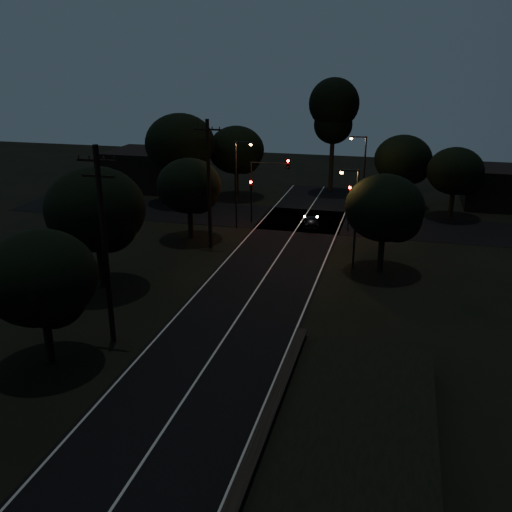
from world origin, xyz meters
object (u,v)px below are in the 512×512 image
Objects in this scene: signal_mast at (269,179)px; streetlight_c at (354,212)px; utility_pole_mid at (105,244)px; tall_pine at (334,110)px; signal_left at (251,193)px; utility_pole_far at (209,183)px; streetlight_a at (238,179)px; signal_right at (349,199)px; streetlight_b at (362,172)px; car at (311,222)px.

streetlight_c is (8.74, -9.99, 0.01)m from signal_mast.
utility_pole_mid reaches higher than streetlight_c.
tall_pine is 17.26m from signal_left.
streetlight_a is at bearing 83.41° from utility_pole_far.
streetlight_a reaches higher than signal_right.
utility_pole_far is 24.34m from tall_pine.
utility_pole_far reaches higher than signal_left.
streetlight_b is (0.71, 4.01, 1.80)m from signal_right.
signal_left is 1.00× the size of signal_right.
signal_mast is (-7.51, 0.00, 1.50)m from signal_right.
signal_right is 0.66× the size of signal_mast.
utility_pole_mid is 25.19m from signal_left.
streetlight_a is at bearing -140.23° from signal_mast.
streetlight_c is at bearing -35.69° from streetlight_a.
signal_left is at bearing -13.03° from car.
signal_right is (9.20, 0.00, 0.00)m from signal_left.
streetlight_c is at bearing 51.74° from utility_pole_mid.
utility_pole_mid is 2.68× the size of signal_left.
utility_pole_mid is 1.47× the size of streetlight_c.
signal_right is at bearing 11.34° from streetlight_a.
signal_mast is 1.86× the size of car.
streetlight_b is (11.31, 12.00, -0.85)m from utility_pole_far.
streetlight_b is (9.91, 4.01, 1.80)m from signal_left.
signal_mast is at bearing 0.13° from signal_left.
signal_left is 14.52m from streetlight_c.
car is at bearing -3.16° from signal_mast.
streetlight_a is 12.19m from streetlight_b.
utility_pole_mid is 25.22m from signal_mast.
streetlight_b reaches higher than signal_mast.
streetlight_b is at bearing 22.05° from signal_left.
signal_right is 0.55× the size of streetlight_c.
utility_pole_mid is 27.30m from signal_right.
signal_right reaches higher than car.
utility_pole_far is 12.05m from streetlight_c.
signal_right is 0.51× the size of streetlight_b.
streetlight_a is 1.07× the size of streetlight_c.
signal_right is 4.45m from streetlight_b.
signal_right is 10.18m from streetlight_c.
signal_left is (1.40, 24.99, -2.90)m from utility_pole_mid.
signal_mast reaches higher than signal_left.
signal_right is 0.51× the size of streetlight_a.
signal_right is (3.60, -15.01, -6.42)m from tall_pine.
streetlight_a is 13.72m from streetlight_c.
tall_pine is 1.71× the size of streetlight_c.
streetlight_a is at bearing -110.36° from tall_pine.
tall_pine is 17.54m from car.
streetlight_a is (-0.71, -1.99, 1.80)m from signal_left.
signal_right is 1.22× the size of car.
tall_pine is (7.00, 23.00, 3.77)m from utility_pole_far.
utility_pole_mid is at bearing -97.04° from signal_mast.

